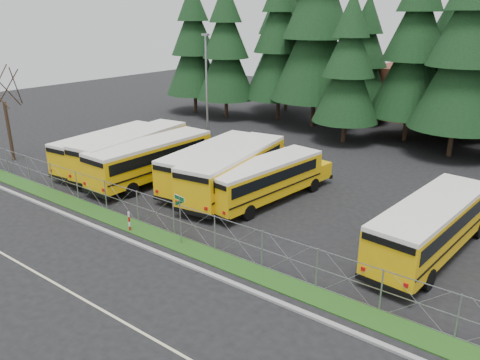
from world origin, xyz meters
name	(u,v)px	position (x,y,z in m)	size (l,w,h in m)	color
ground	(199,233)	(0.00, 0.00, 0.00)	(120.00, 120.00, 0.00)	black
curb	(160,253)	(0.00, -3.10, 0.06)	(50.00, 0.25, 0.12)	gray
grass_verge	(179,244)	(0.00, -1.70, 0.03)	(50.00, 1.40, 0.06)	#1C4814
road_lane_line	(79,297)	(0.00, -8.00, 0.01)	(50.00, 0.12, 0.01)	beige
chainlink_fence	(187,223)	(0.00, -1.00, 1.00)	(44.00, 0.10, 2.00)	gray
brick_building	(475,97)	(6.00, 40.00, 3.00)	(22.00, 10.00, 6.00)	brown
bus_0	(112,150)	(-13.79, 5.00, 1.47)	(2.64, 11.20, 2.94)	#F2BA07
bus_1	(136,152)	(-11.37, 5.43, 1.61)	(2.90, 12.28, 3.22)	#F2BA07
bus_2	(156,160)	(-8.59, 4.91, 1.56)	(2.81, 11.91, 3.12)	#F2BA07
bus_3	(215,165)	(-4.42, 6.78, 1.52)	(2.73, 11.56, 3.03)	#F2BA07
bus_4	(237,171)	(-2.16, 6.44, 1.60)	(2.88, 12.20, 3.20)	#F2BA07
bus_5	(269,181)	(0.43, 6.47, 1.43)	(2.57, 10.90, 2.86)	#F2BA07
bus_east	(433,228)	(11.25, 5.36, 1.53)	(2.75, 11.65, 3.05)	#F2BA07
street_sign	(180,209)	(0.06, -1.55, 2.03)	(0.83, 0.55, 2.81)	gray
striped_bollard	(129,222)	(-3.41, -2.18, 0.60)	(0.11, 0.11, 1.20)	#B20C0C
light_standard	(207,85)	(-12.88, 15.80, 5.50)	(0.70, 0.35, 10.14)	gray
conifer_0	(194,48)	(-23.82, 26.20, 7.83)	(7.08, 7.08, 15.65)	black
conifer_1	(226,51)	(-18.53, 25.85, 7.75)	(7.01, 7.01, 15.50)	black
conifer_2	(280,45)	(-13.02, 28.74, 8.53)	(7.71, 7.71, 17.06)	black
conifer_3	(317,29)	(-7.80, 27.68, 10.38)	(9.39, 9.39, 20.76)	black
conifer_4	(349,69)	(-2.20, 23.66, 6.97)	(6.31, 6.31, 13.95)	black
conifer_5	(415,51)	(2.40, 27.79, 8.54)	(7.72, 7.72, 17.07)	black
conifer_6	(464,56)	(7.35, 24.83, 8.57)	(7.75, 7.75, 17.15)	black
conifer_10	(288,25)	(-15.08, 33.84, 10.50)	(9.49, 9.49, 21.00)	black
conifer_11	(365,60)	(-4.43, 32.80, 6.97)	(6.30, 6.30, 13.94)	black
conifer_12	(463,36)	(5.41, 32.35, 9.81)	(8.87, 8.87, 19.62)	black
bare_tree_1	(7,119)	(-22.21, 1.11, 3.59)	(5.02, 5.02, 7.18)	black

